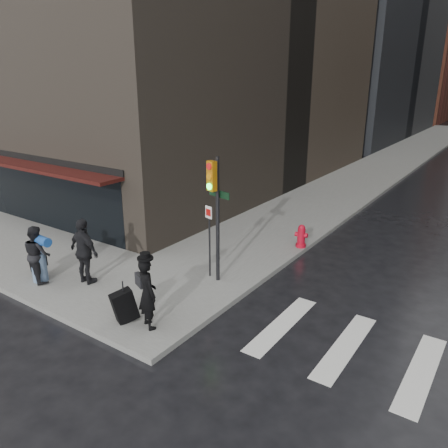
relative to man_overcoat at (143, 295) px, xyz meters
The scene contains 9 objects.
ground 1.71m from the man_overcoat, 129.98° to the left, with size 140.00×140.00×0.00m, color black.
sidewalk_left 28.12m from the man_overcoat, 91.87° to the left, with size 4.00×50.00×0.15m, color slate.
bldg_left_far 65.72m from the man_overcoat, 102.44° to the left, with size 22.00×20.00×26.00m, color maroon.
storefront 8.51m from the man_overcoat, 159.29° to the left, with size 8.40×1.11×2.83m.
man_overcoat is the anchor object (origin of this frame).
man_jeans 4.18m from the man_overcoat, behind, with size 1.17×0.83×1.67m.
man_greycoat 3.04m from the man_overcoat, 166.45° to the left, with size 1.14×0.51×1.92m.
traffic_light 3.30m from the man_overcoat, 90.60° to the left, with size 0.88×0.51×3.60m.
fire_hydrant 6.82m from the man_overcoat, 82.54° to the left, with size 0.46×0.35×0.81m.
Camera 1 is at (7.64, -7.48, 5.76)m, focal length 35.00 mm.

